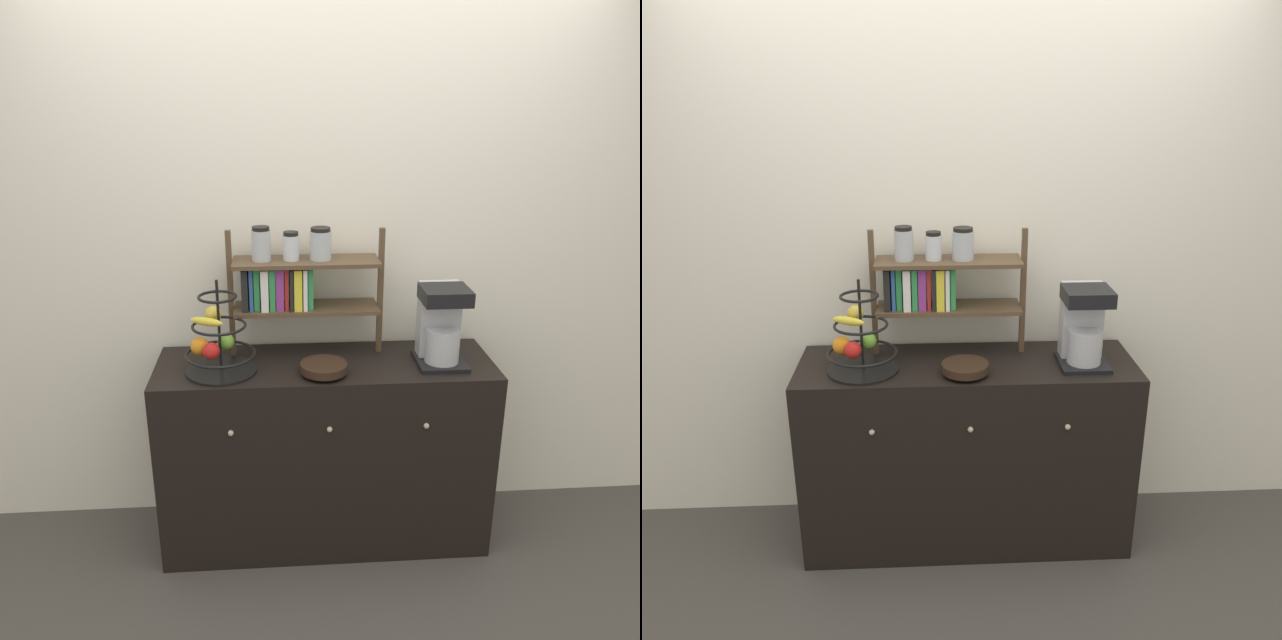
# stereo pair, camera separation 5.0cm
# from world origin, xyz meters

# --- Properties ---
(ground_plane) EXTENTS (12.00, 12.00, 0.00)m
(ground_plane) POSITION_xyz_m (0.00, 0.00, 0.00)
(ground_plane) COLOR #47423D
(wall_back) EXTENTS (7.00, 0.05, 2.60)m
(wall_back) POSITION_xyz_m (0.00, 0.51, 1.30)
(wall_back) COLOR silver
(wall_back) RESTS_ON ground_plane
(sideboard) EXTENTS (1.48, 0.48, 0.90)m
(sideboard) POSITION_xyz_m (0.00, 0.23, 0.45)
(sideboard) COLOR black
(sideboard) RESTS_ON ground_plane
(coffee_maker) EXTENTS (0.21, 0.23, 0.35)m
(coffee_maker) POSITION_xyz_m (0.50, 0.22, 1.07)
(coffee_maker) COLOR black
(coffee_maker) RESTS_ON sideboard
(fruit_stand) EXTENTS (0.30, 0.30, 0.40)m
(fruit_stand) POSITION_xyz_m (-0.46, 0.18, 1.02)
(fruit_stand) COLOR black
(fruit_stand) RESTS_ON sideboard
(wooden_bowl) EXTENTS (0.20, 0.20, 0.05)m
(wooden_bowl) POSITION_xyz_m (-0.02, 0.11, 0.93)
(wooden_bowl) COLOR black
(wooden_bowl) RESTS_ON sideboard
(shelf_hutch) EXTENTS (0.68, 0.20, 0.58)m
(shelf_hutch) POSITION_xyz_m (-0.14, 0.35, 1.25)
(shelf_hutch) COLOR brown
(shelf_hutch) RESTS_ON sideboard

